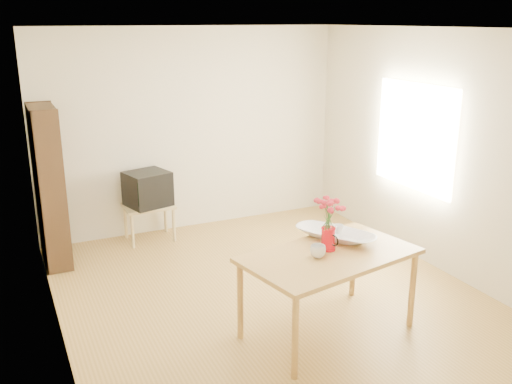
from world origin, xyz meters
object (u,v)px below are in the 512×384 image
mug (318,251)px  bowl (336,215)px  pitcher (328,239)px  table (329,261)px  television (147,188)px

mug → bowl: bearing=164.4°
pitcher → mug: (-0.16, -0.11, -0.04)m
table → bowl: bowl is taller
pitcher → mug: 0.20m
table → pitcher: 0.19m
table → mug: size_ratio=12.13×
mug → pitcher: bearing=158.6°
table → pitcher: bearing=59.8°
pitcher → mug: bearing=-159.1°
pitcher → mug: size_ratio=1.59×
pitcher → television: (-0.89, 2.77, -0.17)m
pitcher → bowl: (0.20, 0.19, 0.14)m
pitcher → bowl: size_ratio=0.43×
table → television: size_ratio=2.78×
mug → table: bearing=135.8°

